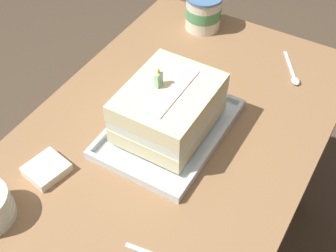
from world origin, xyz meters
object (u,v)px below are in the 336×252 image
Objects in this scene: foil_tray at (169,129)px; ice_cream_tub at (203,12)px; napkin_pile at (47,169)px; serving_spoon_by_bowls at (294,77)px; birthday_cake at (169,108)px.

foil_tray is 3.11× the size of ice_cream_tub.
ice_cream_tub is 0.72m from napkin_pile.
foil_tray is at bearing 150.47° from serving_spoon_by_bowls.
foil_tray is 0.08m from birthday_cake.
birthday_cake is 0.43m from serving_spoon_by_bowls.
birthday_cake is (0.00, -0.00, 0.08)m from foil_tray.
foil_tray and napkin_pile have the same top height.
serving_spoon_by_bowls is at bearing -105.32° from ice_cream_tub.
ice_cream_tub is (0.46, 0.14, -0.03)m from birthday_cake.
ice_cream_tub is at bearing 16.93° from birthday_cake.
ice_cream_tub reaches higher than napkin_pile.
foil_tray is 3.46× the size of napkin_pile.
napkin_pile is at bearing 148.11° from serving_spoon_by_bowls.
ice_cream_tub is (0.46, 0.14, 0.05)m from foil_tray.
birthday_cake reaches higher than napkin_pile.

